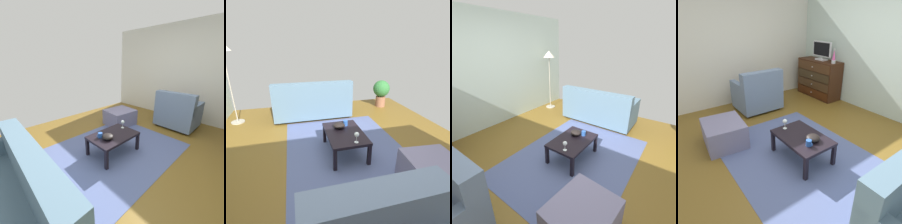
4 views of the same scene
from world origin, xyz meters
The scene contains 13 objects.
ground_plane centered at (0.00, 0.00, -0.03)m, with size 5.49×4.82×0.05m, color brown.
wall_accent_rear centered at (0.00, 2.17, 1.29)m, with size 5.49×0.12×2.57m, color #B0C2B7.
wall_plain_left centered at (-2.51, 0.00, 1.29)m, with size 0.12×4.82×2.57m, color silver.
area_rug centered at (0.20, -0.20, 0.00)m, with size 2.60×1.90×0.01m, color #4B5783.
dresser centered at (-1.61, 1.86, 0.47)m, with size 1.18×0.49×0.94m.
tv centered at (-1.58, 1.88, 1.17)m, with size 0.58×0.18×0.44m.
lava_lamp centered at (-1.12, 1.82, 1.09)m, with size 0.09×0.09×0.33m.
coffee_table centered at (0.19, -0.16, 0.32)m, with size 0.84×0.56×0.36m.
wine_glass centered at (-0.14, -0.23, 0.48)m, with size 0.07×0.07×0.16m.
mug centered at (0.43, -0.24, 0.41)m, with size 0.11×0.08×0.08m.
bowl_decorative centered at (0.36, -0.11, 0.40)m, with size 0.19×0.19×0.08m, color black.
armchair centered at (-1.74, 0.15, 0.37)m, with size 0.80×0.90×0.92m.
ottoman centered at (-0.83, -0.95, 0.20)m, with size 0.70×0.60×0.39m, color slate.
Camera 4 is at (2.04, -1.71, 1.87)m, focal length 31.86 mm.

